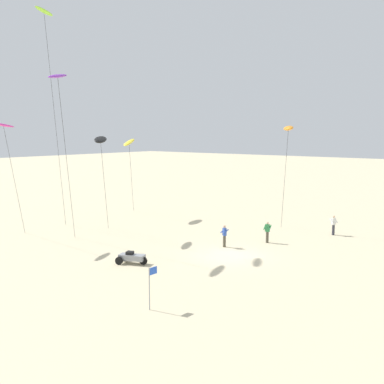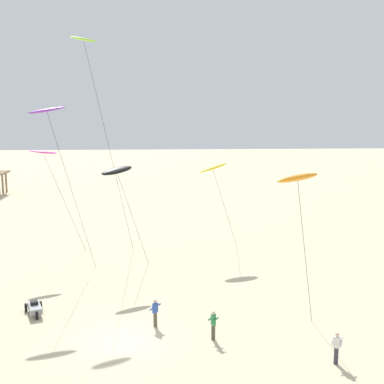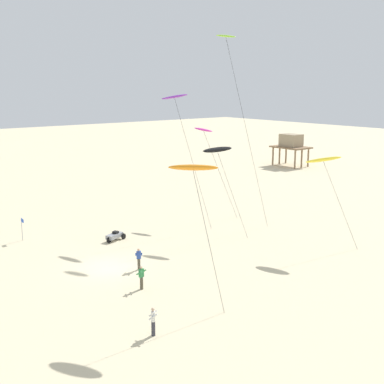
# 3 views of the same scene
# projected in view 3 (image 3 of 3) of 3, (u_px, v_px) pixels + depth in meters

# --- Properties ---
(ground_plane) EXTENTS (260.00, 260.00, 0.00)m
(ground_plane) POSITION_uv_depth(u_px,v_px,m) (108.00, 268.00, 38.28)
(ground_plane) COLOR beige
(kite_lime) EXTENTS (4.55, 3.44, 18.36)m
(kite_lime) POSITION_uv_depth(u_px,v_px,m) (227.00, 40.00, 46.77)
(kite_lime) COLOR #8CD833
(kite_lime) RESTS_ON ground
(kite_yellow) EXTENTS (3.99, 3.15, 8.12)m
(kite_yellow) POSITION_uv_depth(u_px,v_px,m) (323.00, 160.00, 41.77)
(kite_yellow) COLOR yellow
(kite_yellow) RESTS_ON ground
(kite_orange) EXTENTS (3.09, 2.44, 9.29)m
(kite_orange) POSITION_uv_depth(u_px,v_px,m) (193.00, 168.00, 29.33)
(kite_orange) COLOR orange
(kite_orange) RESTS_ON ground
(kite_magenta) EXTENTS (4.00, 2.92, 9.41)m
(kite_magenta) POSITION_uv_depth(u_px,v_px,m) (204.00, 131.00, 51.68)
(kite_magenta) COLOR #D8339E
(kite_magenta) RESTS_ON ground
(kite_purple) EXTENTS (4.17, 3.21, 12.93)m
(kite_purple) POSITION_uv_depth(u_px,v_px,m) (175.00, 98.00, 46.84)
(kite_purple) COLOR purple
(kite_purple) RESTS_ON ground
(kite_black) EXTENTS (3.60, 2.99, 8.49)m
(kite_black) POSITION_uv_depth(u_px,v_px,m) (217.00, 150.00, 44.80)
(kite_black) COLOR black
(kite_black) RESTS_ON ground
(kite_flyer_nearest) EXTENTS (0.72, 0.71, 1.67)m
(kite_flyer_nearest) POSITION_uv_depth(u_px,v_px,m) (153.00, 321.00, 27.78)
(kite_flyer_nearest) COLOR #33333D
(kite_flyer_nearest) RESTS_ON ground
(kite_flyer_middle) EXTENTS (0.71, 0.72, 1.67)m
(kite_flyer_middle) POSITION_uv_depth(u_px,v_px,m) (139.00, 258.00, 37.73)
(kite_flyer_middle) COLOR #4C4738
(kite_flyer_middle) RESTS_ON ground
(kite_flyer_furthest) EXTENTS (0.60, 0.62, 1.67)m
(kite_flyer_furthest) POSITION_uv_depth(u_px,v_px,m) (141.00, 277.00, 34.13)
(kite_flyer_furthest) COLOR #4C4738
(kite_flyer_furthest) RESTS_ON ground
(stilt_house) EXTENTS (6.16, 4.25, 5.46)m
(stilt_house) POSITION_uv_depth(u_px,v_px,m) (291.00, 143.00, 85.61)
(stilt_house) COLOR #846647
(stilt_house) RESTS_ON ground
(beach_buggy) EXTENTS (1.48, 2.12, 0.82)m
(beach_buggy) POSITION_uv_depth(u_px,v_px,m) (115.00, 236.00, 44.98)
(beach_buggy) COLOR gray
(beach_buggy) RESTS_ON ground
(marker_flag) EXTENTS (0.56, 0.05, 2.10)m
(marker_flag) POSITION_uv_depth(u_px,v_px,m) (22.00, 225.00, 44.64)
(marker_flag) COLOR gray
(marker_flag) RESTS_ON ground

